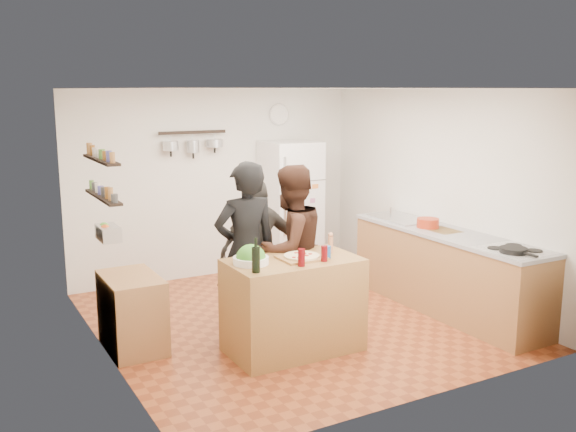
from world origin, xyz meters
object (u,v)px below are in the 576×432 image
person_center (290,249)px  wall_clock (279,114)px  side_table (132,312)px  salad_bowl (251,260)px  red_bowl (428,223)px  person_left (246,251)px  skillet (513,250)px  pepper_mill (331,245)px  prep_island (293,305)px  wine_bottle (256,260)px  person_back (259,249)px  fridge (290,207)px  salt_canister (327,252)px  counter_run (446,272)px

person_center → wall_clock: size_ratio=5.82×
wall_clock → side_table: (-2.69, -2.00, -1.78)m
salad_bowl → red_bowl: 2.50m
wall_clock → person_left: bearing=-125.0°
skillet → pepper_mill: bearing=149.7°
skillet → person_center: bearing=142.8°
prep_island → wine_bottle: 0.79m
person_center → red_bowl: person_center is taller
wine_bottle → person_back: bearing=62.6°
fridge → wall_clock: size_ratio=6.00×
person_back → pepper_mill: bearing=107.7°
pepper_mill → salt_canister: bearing=-131.4°
salt_canister → fridge: 2.79m
salt_canister → skillet: salt_canister is taller
red_bowl → side_table: red_bowl is taller
counter_run → skillet: 1.14m
red_bowl → fridge: 2.13m
counter_run → salad_bowl: bearing=-177.3°
skillet → person_back: bearing=135.0°
salad_bowl → red_bowl: (2.46, 0.40, 0.03)m
person_left → person_back: size_ratio=1.17×
red_bowl → fridge: (-0.70, 2.01, -0.07)m
fridge → pepper_mill: bearing=-110.3°
salad_bowl → pepper_mill: (0.87, 0.00, 0.05)m
person_left → fridge: bearing=-126.8°
person_back → wall_clock: 2.56m
person_center → pepper_mill: bearing=101.3°
wine_bottle → side_table: (-0.85, 1.02, -0.66)m
person_center → red_bowl: 1.81m
salt_canister → counter_run: bearing=9.1°
counter_run → red_bowl: bearing=99.9°
person_center → red_bowl: size_ratio=6.87×
wine_bottle → salt_canister: size_ratio=1.87×
salad_bowl → pepper_mill: pepper_mill is taller
wine_bottle → wall_clock: size_ratio=0.75×
salt_canister → wall_clock: (1.04, 2.92, 1.18)m
person_center → wall_clock: bearing=-130.6°
skillet → person_left: bearing=148.4°
person_center → wall_clock: wall_clock is taller
wine_bottle → person_left: 0.80m
pepper_mill → red_bowl: 1.65m
prep_island → salt_canister: salt_canister is taller
counter_run → red_bowl: 0.60m
pepper_mill → side_table: (-1.80, 0.75, -0.62)m
salt_canister → person_left: person_left is taller
wine_bottle → person_back: (0.64, 1.23, -0.25)m
counter_run → wall_clock: (-0.75, 2.63, 1.70)m
salt_canister → counter_run: (1.79, 0.29, -0.52)m
salad_bowl → person_center: 0.79m
pepper_mill → skillet: pepper_mill is taller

